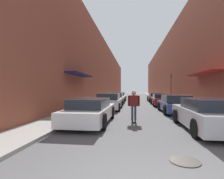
% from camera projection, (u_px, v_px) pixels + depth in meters
% --- Properties ---
extents(ground, '(147.35, 147.35, 0.00)m').
position_uv_depth(ground, '(136.00, 99.00, 28.93)').
color(ground, '#515154').
extents(curb_strip_left, '(1.80, 66.98, 0.12)m').
position_uv_depth(curb_strip_left, '(114.00, 97.00, 36.11)').
color(curb_strip_left, gray).
rests_on(curb_strip_left, ground).
extents(curb_strip_right, '(1.80, 66.98, 0.12)m').
position_uv_depth(curb_strip_right, '(158.00, 97.00, 35.05)').
color(curb_strip_right, gray).
rests_on(curb_strip_right, ground).
extents(building_row_left, '(4.90, 66.98, 10.09)m').
position_uv_depth(building_row_left, '(100.00, 73.00, 36.45)').
color(building_row_left, brown).
rests_on(building_row_left, ground).
extents(building_row_right, '(4.90, 66.98, 11.11)m').
position_uv_depth(building_row_right, '(173.00, 70.00, 34.69)').
color(building_row_right, brown).
rests_on(building_row_right, ground).
extents(parked_car_left_0, '(1.95, 4.79, 1.23)m').
position_uv_depth(parked_car_left_0, '(91.00, 111.00, 8.62)').
color(parked_car_left_0, silver).
rests_on(parked_car_left_0, ground).
extents(parked_car_left_1, '(2.04, 4.19, 1.35)m').
position_uv_depth(parked_car_left_1, '(109.00, 102.00, 14.63)').
color(parked_car_left_1, '#B7B7BC').
rests_on(parked_car_left_1, ground).
extents(parked_car_left_2, '(1.93, 4.61, 1.26)m').
position_uv_depth(parked_car_left_2, '(116.00, 99.00, 19.57)').
color(parked_car_left_2, silver).
rests_on(parked_car_left_2, ground).
extents(parked_car_left_3, '(1.99, 4.68, 1.26)m').
position_uv_depth(parked_car_left_3, '(119.00, 97.00, 24.92)').
color(parked_car_left_3, silver).
rests_on(parked_car_left_3, ground).
extents(parked_car_right_0, '(1.90, 4.51, 1.30)m').
position_uv_depth(parked_car_right_0, '(206.00, 115.00, 7.15)').
color(parked_car_right_0, '#B7B7BC').
rests_on(parked_car_right_0, ground).
extents(parked_car_right_1, '(1.99, 4.30, 1.28)m').
position_uv_depth(parked_car_right_1, '(175.00, 104.00, 12.41)').
color(parked_car_right_1, navy).
rests_on(parked_car_right_1, ground).
extents(parked_car_right_2, '(1.91, 4.43, 1.21)m').
position_uv_depth(parked_car_right_2, '(161.00, 100.00, 17.95)').
color(parked_car_right_2, maroon).
rests_on(parked_car_right_2, ground).
extents(parked_car_right_3, '(1.98, 4.49, 1.20)m').
position_uv_depth(parked_car_right_3, '(155.00, 97.00, 23.40)').
color(parked_car_right_3, '#232326').
rests_on(parked_car_right_3, ground).
extents(skateboarder, '(0.61, 0.78, 1.61)m').
position_uv_depth(skateboarder, '(134.00, 103.00, 8.95)').
color(skateboarder, black).
rests_on(skateboarder, ground).
extents(manhole_cover, '(0.70, 0.70, 0.02)m').
position_uv_depth(manhole_cover, '(185.00, 161.00, 4.06)').
color(manhole_cover, '#332D28').
rests_on(manhole_cover, ground).
extents(traffic_light, '(0.16, 0.22, 3.57)m').
position_uv_depth(traffic_light, '(171.00, 85.00, 23.35)').
color(traffic_light, '#2D2D2D').
rests_on(traffic_light, curb_strip_right).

